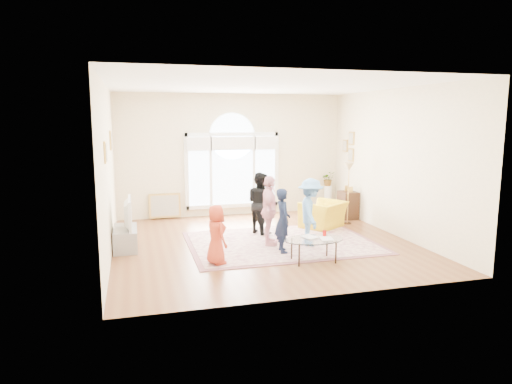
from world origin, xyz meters
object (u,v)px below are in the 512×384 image
object	(u,v)px
television	(125,213)
armchair	(323,215)
tv_console	(126,238)
coffee_table	(314,240)
area_rug	(281,243)

from	to	relation	value
television	armchair	xyz separation A→B (m)	(4.48, 0.63, -0.40)
television	armchair	world-z (taller)	television
tv_console	armchair	world-z (taller)	armchair
tv_console	television	distance (m)	0.50
tv_console	television	bearing A→B (deg)	-0.00
coffee_table	armchair	xyz separation A→B (m)	(1.22, 2.37, -0.09)
television	coffee_table	xyz separation A→B (m)	(3.27, -1.74, -0.31)
television	tv_console	bearing A→B (deg)	180.00
tv_console	armchair	xyz separation A→B (m)	(4.49, 0.63, 0.10)
television	armchair	bearing A→B (deg)	8.01
area_rug	tv_console	size ratio (longest dim) A/B	3.60
coffee_table	tv_console	bearing A→B (deg)	152.48
tv_console	armchair	distance (m)	4.54
television	armchair	distance (m)	4.55
television	coffee_table	distance (m)	3.71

